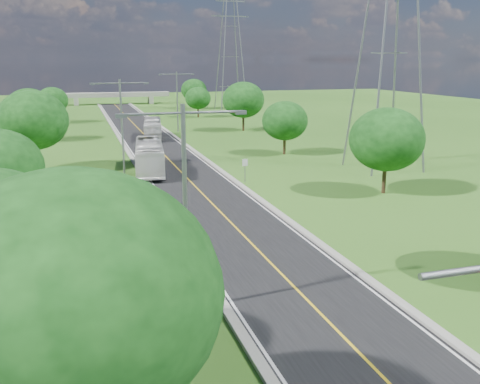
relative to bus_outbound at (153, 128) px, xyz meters
name	(u,v)px	position (x,y,z in m)	size (l,w,h in m)	color
ground	(159,150)	(-0.81, -11.37, -1.56)	(260.00, 260.00, 0.00)	#2A5317
road	(153,143)	(-0.81, -5.37, -1.53)	(8.00, 150.00, 0.06)	black
curb_left	(123,144)	(-5.06, -5.37, -1.45)	(0.50, 150.00, 0.22)	gray
curb_right	(182,142)	(3.44, -5.37, -1.45)	(0.50, 150.00, 0.22)	gray
speed_limit_sign	(245,166)	(4.39, -33.39, 0.04)	(0.55, 0.09, 2.40)	slate
overpass	(114,95)	(-0.81, 68.63, 0.85)	(30.00, 3.00, 3.20)	gray
streetlight_near_left	(185,193)	(-6.81, -59.37, 4.38)	(5.90, 0.25, 10.00)	slate
streetlight_mid_left	(122,119)	(-6.81, -26.37, 4.38)	(5.90, 0.25, 10.00)	slate
streetlight_far_right	(177,96)	(5.19, 6.63, 4.38)	(5.90, 0.25, 10.00)	slate
power_tower_near	(390,39)	(21.19, -31.37, 12.45)	(9.00, 6.40, 28.00)	slate
power_tower_far	(230,51)	(25.19, 43.63, 12.45)	(9.00, 6.40, 28.00)	slate
tree_lc	(32,120)	(-15.81, -21.37, 4.01)	(7.56, 7.56, 8.79)	black
tree_ld	(29,108)	(-17.81, 2.63, 3.39)	(6.72, 6.72, 7.82)	black
tree_le	(52,100)	(-15.31, 26.63, 2.77)	(5.88, 5.88, 6.84)	black
tree_lf	(73,297)	(-11.81, -69.37, 4.33)	(7.98, 7.98, 9.28)	black
tree_rb	(387,139)	(15.19, -41.37, 3.39)	(6.72, 6.72, 7.82)	black
tree_rc	(285,121)	(14.19, -19.37, 2.77)	(5.88, 5.88, 6.84)	black
tree_rd	(243,100)	(16.19, 4.63, 3.70)	(7.14, 7.14, 8.30)	black
tree_re	(198,98)	(13.69, 28.63, 2.46)	(5.46, 5.46, 6.35)	black
tree_rf	(194,90)	(17.19, 48.63, 3.08)	(6.30, 6.30, 7.33)	black
bus_outbound	(153,128)	(0.00, 0.00, 0.00)	(2.52, 10.77, 3.00)	silver
bus_inbound	(149,156)	(-4.01, -25.67, 0.20)	(2.85, 12.19, 3.40)	silver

